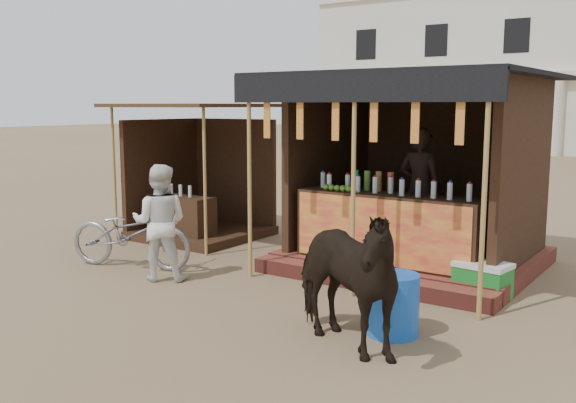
{
  "coord_description": "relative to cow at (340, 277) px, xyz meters",
  "views": [
    {
      "loc": [
        4.73,
        -5.27,
        2.36
      ],
      "look_at": [
        0.0,
        1.6,
        1.1
      ],
      "focal_mm": 40.0,
      "sensor_mm": 36.0,
      "label": 1
    }
  ],
  "objects": [
    {
      "name": "motorbike",
      "position": [
        -4.1,
        1.03,
        -0.22
      ],
      "size": [
        2.04,
        1.2,
        1.01
      ],
      "primitive_type": "imported",
      "rotation": [
        0.0,
        0.0,
        1.86
      ],
      "color": "gray",
      "rests_on": "ground"
    },
    {
      "name": "ground",
      "position": [
        -1.75,
        0.06,
        -0.72
      ],
      "size": [
        120.0,
        120.0,
        0.0
      ],
      "primitive_type": "plane",
      "color": "#846B4C",
      "rests_on": "ground"
    },
    {
      "name": "blue_barrel",
      "position": [
        0.26,
        0.66,
        -0.4
      ],
      "size": [
        0.68,
        0.68,
        0.64
      ],
      "primitive_type": "cylinder",
      "rotation": [
        0.0,
        0.0,
        -0.33
      ],
      "color": "blue",
      "rests_on": "ground"
    },
    {
      "name": "bystander",
      "position": [
        -3.27,
        0.82,
        0.06
      ],
      "size": [
        0.96,
        0.9,
        1.58
      ],
      "primitive_type": "imported",
      "rotation": [
        0.0,
        0.0,
        3.67
      ],
      "color": "white",
      "rests_on": "ground"
    },
    {
      "name": "cow",
      "position": [
        0.0,
        0.0,
        0.0
      ],
      "size": [
        1.88,
        1.38,
        1.45
      ],
      "primitive_type": "imported",
      "rotation": [
        0.0,
        0.0,
        1.18
      ],
      "color": "black",
      "rests_on": "ground"
    },
    {
      "name": "secondary_stall",
      "position": [
        -4.92,
        3.3,
        0.13
      ],
      "size": [
        2.4,
        2.4,
        2.38
      ],
      "color": "#3B2115",
      "rests_on": "ground"
    },
    {
      "name": "background_building",
      "position": [
        -3.75,
        30.01,
        3.26
      ],
      "size": [
        26.0,
        7.45,
        8.18
      ],
      "color": "silver",
      "rests_on": "ground"
    },
    {
      "name": "main_stall",
      "position": [
        -0.75,
        3.42,
        0.31
      ],
      "size": [
        3.6,
        3.61,
        2.78
      ],
      "color": "brown",
      "rests_on": "ground"
    },
    {
      "name": "cooler",
      "position": [
        0.62,
        2.41,
        -0.49
      ],
      "size": [
        0.7,
        0.53,
        0.46
      ],
      "color": "#1C7F2A",
      "rests_on": "ground"
    }
  ]
}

